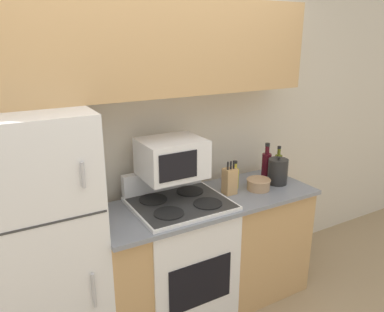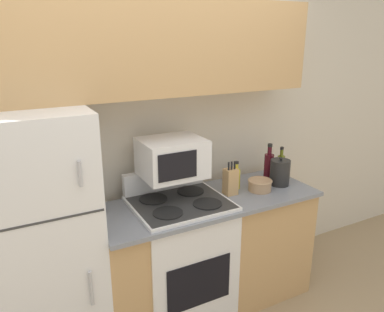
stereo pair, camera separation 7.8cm
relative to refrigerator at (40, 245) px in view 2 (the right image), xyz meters
name	(u,v)px [view 2 (the right image)]	position (x,y,z in m)	size (l,w,h in m)	color
wall_back	(144,143)	(0.82, 0.35, 0.45)	(8.00, 0.05, 2.55)	beige
lower_cabinets	(208,252)	(1.16, -0.04, -0.37)	(1.64, 0.60, 0.91)	tan
refrigerator	(40,245)	(0.00, 0.00, 0.00)	(0.67, 0.66, 1.66)	white
upper_cabinets	(151,48)	(0.82, 0.15, 1.14)	(2.32, 0.35, 0.61)	tan
stove	(180,258)	(0.92, -0.05, -0.34)	(0.66, 0.59, 1.10)	white
microwave	(172,158)	(0.91, 0.05, 0.41)	(0.43, 0.36, 0.26)	white
knife_block	(230,181)	(1.34, -0.05, 0.18)	(0.09, 0.08, 0.26)	tan
bowl	(260,185)	(1.57, -0.10, 0.13)	(0.19, 0.19, 0.09)	tan
bottle_olive_oil	(281,165)	(1.91, 0.05, 0.19)	(0.06, 0.06, 0.26)	#5B6619
bottle_cooking_spray	(236,178)	(1.44, 0.02, 0.17)	(0.06, 0.06, 0.22)	gold
bottle_wine_red	(269,165)	(1.79, 0.06, 0.20)	(0.08, 0.08, 0.30)	#470F19
kettle	(280,172)	(1.79, -0.07, 0.18)	(0.16, 0.16, 0.23)	black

